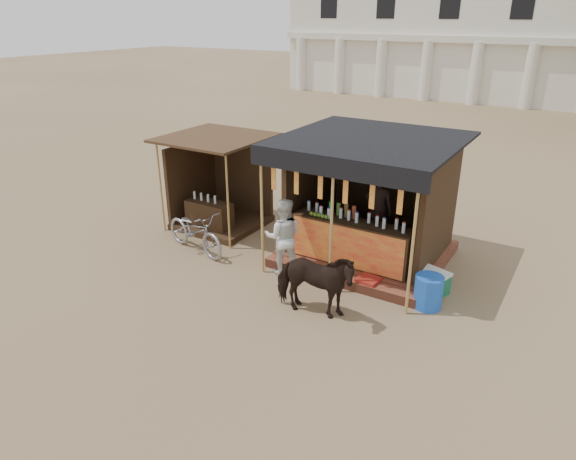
# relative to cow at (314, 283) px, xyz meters

# --- Properties ---
(ground) EXTENTS (120.00, 120.00, 0.00)m
(ground) POSITION_rel_cow_xyz_m (-1.15, -0.62, -0.66)
(ground) COLOR #846B4C
(ground) RESTS_ON ground
(main_stall) EXTENTS (3.60, 3.61, 2.78)m
(main_stall) POSITION_rel_cow_xyz_m (-0.14, 2.74, 0.37)
(main_stall) COLOR brown
(main_stall) RESTS_ON ground
(secondary_stall) EXTENTS (2.40, 2.40, 2.38)m
(secondary_stall) POSITION_rel_cow_xyz_m (-4.32, 2.62, 0.19)
(secondary_stall) COLOR #342113
(secondary_stall) RESTS_ON ground
(cow) EXTENTS (1.67, 0.96, 1.33)m
(cow) POSITION_rel_cow_xyz_m (0.00, 0.00, 0.00)
(cow) COLOR black
(cow) RESTS_ON ground
(motorbike) EXTENTS (2.03, 1.09, 1.01)m
(motorbike) POSITION_rel_cow_xyz_m (-3.68, 1.00, -0.16)
(motorbike) COLOR #929199
(motorbike) RESTS_ON ground
(bystander) EXTENTS (1.02, 0.95, 1.67)m
(bystander) POSITION_rel_cow_xyz_m (-1.37, 1.15, 0.17)
(bystander) COLOR silver
(bystander) RESTS_ON ground
(blue_barrel) EXTENTS (0.67, 0.67, 0.64)m
(blue_barrel) POSITION_rel_cow_xyz_m (1.71, 1.38, -0.34)
(blue_barrel) COLOR blue
(blue_barrel) RESTS_ON ground
(red_crate) EXTENTS (0.46, 0.44, 0.27)m
(red_crate) POSITION_rel_cow_xyz_m (0.50, 1.38, -0.53)
(red_crate) COLOR maroon
(red_crate) RESTS_ON ground
(cooler) EXTENTS (0.74, 0.61, 0.46)m
(cooler) POSITION_rel_cow_xyz_m (1.60, 1.98, -0.43)
(cooler) COLOR #16653F
(cooler) RESTS_ON ground
(background_building) EXTENTS (26.00, 7.45, 8.18)m
(background_building) POSITION_rel_cow_xyz_m (-3.15, 29.33, 3.32)
(background_building) COLOR silver
(background_building) RESTS_ON ground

